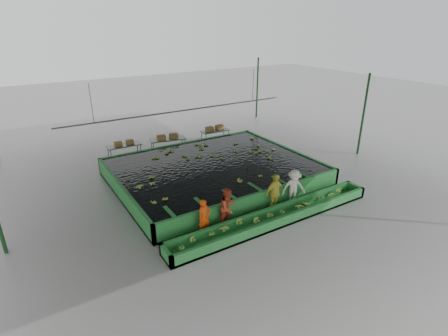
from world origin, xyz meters
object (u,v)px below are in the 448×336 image
sorting_trough (276,217)px  packing_table_right (215,136)px  flotation_tank (214,171)px  worker_a (204,218)px  box_stack_left (124,145)px  worker_d (294,188)px  packing_table_left (125,152)px  worker_c (275,193)px  packing_table_mid (168,146)px  worker_b (228,208)px  box_stack_right (215,130)px  box_stack_mid (168,139)px

sorting_trough → packing_table_right: (3.14, 10.27, 0.19)m
flotation_tank → worker_a: worker_a is taller
worker_a → box_stack_left: worker_a is taller
flotation_tank → worker_d: worker_d is taller
flotation_tank → packing_table_left: (-3.11, 5.39, 0.01)m
worker_c → packing_table_mid: size_ratio=0.80×
worker_b → packing_table_right: worker_b is taller
worker_b → worker_d: bearing=-16.2°
worker_a → packing_table_mid: worker_a is taller
worker_c → box_stack_right: 9.91m
packing_table_left → box_stack_right: (6.27, -0.12, 0.42)m
box_stack_left → worker_d: bearing=-63.9°
worker_c → packing_table_mid: 9.25m
worker_c → box_stack_mid: (-1.08, 9.13, 0.12)m
worker_d → box_stack_right: 9.69m
packing_table_left → packing_table_mid: packing_table_mid is taller
worker_c → worker_d: size_ratio=1.03×
sorting_trough → box_stack_right: 10.86m
worker_b → worker_d: 3.52m
worker_a → worker_d: size_ratio=0.89×
worker_c → box_stack_left: 10.35m
box_stack_right → worker_d: bearing=-98.9°
packing_table_right → box_stack_mid: bearing=-174.6°
box_stack_mid → box_stack_right: 3.70m
worker_b → box_stack_mid: 9.23m
worker_a → worker_c: (3.52, 0.00, 0.12)m
flotation_tank → box_stack_right: bearing=59.1°
worker_a → packing_table_right: (6.10, 9.47, -0.32)m
sorting_trough → worker_d: 1.94m
flotation_tank → box_stack_mid: box_stack_mid is taller
worker_a → box_stack_mid: size_ratio=1.17×
flotation_tank → packing_table_right: 6.05m
worker_b → worker_d: size_ratio=1.00×
worker_b → box_stack_right: 10.80m
worker_b → packing_table_right: bearing=46.0°
worker_b → packing_table_mid: (1.39, 9.18, -0.36)m
packing_table_mid → packing_table_right: (3.62, 0.29, -0.06)m
worker_c → worker_d: worker_c is taller
worker_b → worker_d: worker_b is taller
worker_c → packing_table_left: 10.37m
box_stack_left → worker_c: bearing=-69.3°
packing_table_left → box_stack_left: (0.02, -0.00, 0.46)m
flotation_tank → box_stack_left: bearing=119.9°
worker_a → worker_b: (1.10, 0.00, 0.09)m
flotation_tank → sorting_trough: 5.10m
worker_c → packing_table_right: 9.83m
box_stack_left → box_stack_right: 6.25m
packing_table_mid → box_stack_mid: (-0.04, -0.05, 0.50)m
worker_b → box_stack_left: size_ratio=1.49×
sorting_trough → box_stack_right: bearing=73.1°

